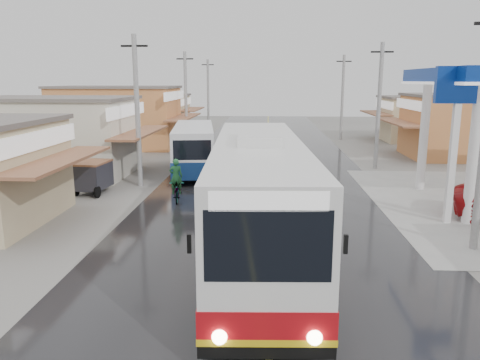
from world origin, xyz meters
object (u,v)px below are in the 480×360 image
Objects in this scene: coach_bus at (258,196)px; tricycle_near at (93,175)px; cyclist at (177,187)px; second_bus at (194,148)px.

coach_bus is 11.77m from tricycle_near.
tricycle_near is (-4.55, 1.33, 0.26)m from cyclist.
coach_bus is 14.52m from second_bus.
coach_bus reaches higher than second_bus.
coach_bus is at bearing -37.40° from tricycle_near.
cyclist is 4.74m from tricycle_near.
second_bus is 4.29× the size of cyclist.
coach_bus is 7.91m from cyclist.
cyclist is 0.92× the size of tricycle_near.
cyclist reaches higher than tricycle_near.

